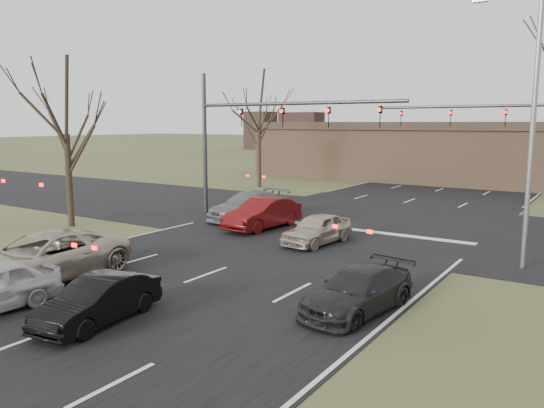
{
  "coord_description": "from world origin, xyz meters",
  "views": [
    {
      "loc": [
        11.65,
        -10.56,
        5.23
      ],
      "look_at": [
        0.11,
        6.97,
        2.0
      ],
      "focal_mm": 35.0,
      "sensor_mm": 36.0,
      "label": 1
    }
  ],
  "objects": [
    {
      "name": "ground",
      "position": [
        0.0,
        0.0,
        0.0
      ],
      "size": [
        360.0,
        360.0,
        0.0
      ],
      "primitive_type": "plane",
      "color": "#474E29",
      "rests_on": "ground"
    },
    {
      "name": "road_main",
      "position": [
        0.0,
        60.0,
        0.01
      ],
      "size": [
        14.0,
        300.0,
        0.02
      ],
      "primitive_type": "cube",
      "color": "black",
      "rests_on": "ground"
    },
    {
      "name": "road_cross",
      "position": [
        0.0,
        15.0,
        0.01
      ],
      "size": [
        200.0,
        14.0,
        0.02
      ],
      "primitive_type": "cube",
      "color": "black",
      "rests_on": "ground"
    },
    {
      "name": "building",
      "position": [
        2.0,
        38.0,
        2.67
      ],
      "size": [
        42.4,
        10.4,
        5.3
      ],
      "color": "#8D684C",
      "rests_on": "ground"
    },
    {
      "name": "mast_arm_near",
      "position": [
        -5.23,
        13.0,
        5.07
      ],
      "size": [
        12.12,
        0.24,
        8.0
      ],
      "color": "#383A3D",
      "rests_on": "ground"
    },
    {
      "name": "mast_arm_far",
      "position": [
        6.18,
        23.0,
        5.02
      ],
      "size": [
        11.12,
        0.24,
        8.0
      ],
      "color": "#383A3D",
      "rests_on": "ground"
    },
    {
      "name": "streetlight_right_near",
      "position": [
        8.82,
        10.0,
        5.59
      ],
      "size": [
        2.34,
        0.25,
        10.0
      ],
      "color": "gray",
      "rests_on": "ground"
    },
    {
      "name": "tree_left_near",
      "position": [
        -11.5,
        6.0,
        6.57
      ],
      "size": [
        5.1,
        5.1,
        8.5
      ],
      "color": "black",
      "rests_on": "ground"
    },
    {
      "name": "tree_left_far",
      "position": [
        -13.0,
        25.0,
        7.34
      ],
      "size": [
        5.7,
        5.7,
        9.5
      ],
      "color": "black",
      "rests_on": "ground"
    },
    {
      "name": "car_silver_suv",
      "position": [
        -4.13,
        -0.43,
        0.8
      ],
      "size": [
        2.7,
        5.79,
        1.6
      ],
      "primitive_type": "imported",
      "rotation": [
        0.0,
        0.0,
        0.01
      ],
      "color": "#B6A693",
      "rests_on": "ground"
    },
    {
      "name": "car_black_hatch",
      "position": [
        0.5,
        -1.91,
        0.61
      ],
      "size": [
        1.74,
        3.83,
        1.22
      ],
      "primitive_type": "imported",
      "rotation": [
        0.0,
        0.0,
        0.12
      ],
      "color": "black",
      "rests_on": "ground"
    },
    {
      "name": "car_charcoal_sedan",
      "position": [
        5.85,
        2.61,
        0.6
      ],
      "size": [
        2.25,
        4.35,
        1.21
      ],
      "primitive_type": "imported",
      "rotation": [
        0.0,
        0.0,
        -0.14
      ],
      "color": "black",
      "rests_on": "ground"
    },
    {
      "name": "car_grey_ahead",
      "position": [
        -5.06,
        12.5,
        0.75
      ],
      "size": [
        2.72,
        5.4,
        1.5
      ],
      "primitive_type": "imported",
      "rotation": [
        0.0,
        0.0,
        -0.12
      ],
      "color": "slate",
      "rests_on": "ground"
    },
    {
      "name": "car_red_ahead",
      "position": [
        -3.0,
        10.86,
        0.76
      ],
      "size": [
        1.93,
        4.71,
        1.52
      ],
      "primitive_type": "imported",
      "rotation": [
        0.0,
        0.0,
        -0.07
      ],
      "color": "#580C0D",
      "rests_on": "ground"
    },
    {
      "name": "car_silver_ahead",
      "position": [
        0.87,
        9.4,
        0.66
      ],
      "size": [
        1.91,
        4.0,
        1.32
      ],
      "primitive_type": "imported",
      "rotation": [
        0.0,
        0.0,
        -0.09
      ],
      "color": "#B7A894",
      "rests_on": "ground"
    }
  ]
}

